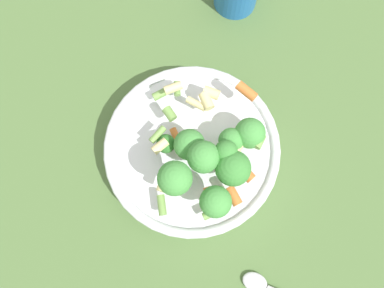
% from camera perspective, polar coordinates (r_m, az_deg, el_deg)
% --- Properties ---
extents(ground_plane, '(3.00, 3.00, 0.00)m').
position_cam_1_polar(ground_plane, '(0.58, 0.00, -1.64)').
color(ground_plane, '#4C6B38').
extents(bowl, '(0.25, 0.25, 0.05)m').
position_cam_1_polar(bowl, '(0.55, 0.00, -1.00)').
color(bowl, silver).
rests_on(bowl, ground_plane).
extents(pasta_salad, '(0.18, 0.21, 0.10)m').
position_cam_1_polar(pasta_salad, '(0.48, 2.94, -2.14)').
color(pasta_salad, '#8CB766').
rests_on(pasta_salad, bowl).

